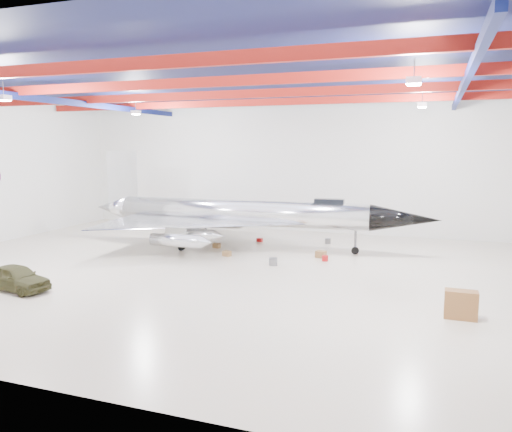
% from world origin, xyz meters
% --- Properties ---
extents(floor, '(40.00, 40.00, 0.00)m').
position_xyz_m(floor, '(0.00, 0.00, 0.00)').
color(floor, beige).
rests_on(floor, ground).
extents(wall_back, '(40.00, 0.00, 40.00)m').
position_xyz_m(wall_back, '(0.00, 15.00, 5.50)').
color(wall_back, silver).
rests_on(wall_back, floor).
extents(ceiling, '(40.00, 40.00, 0.00)m').
position_xyz_m(ceiling, '(0.00, 0.00, 11.00)').
color(ceiling, '#0A0F38').
rests_on(ceiling, wall_back).
extents(ceiling_structure, '(39.50, 29.50, 1.08)m').
position_xyz_m(ceiling_structure, '(0.00, 0.00, 10.32)').
color(ceiling_structure, maroon).
rests_on(ceiling_structure, ceiling).
extents(jet_aircraft, '(25.36, 15.24, 6.91)m').
position_xyz_m(jet_aircraft, '(-2.08, 6.68, 2.27)').
color(jet_aircraft, silver).
rests_on(jet_aircraft, floor).
extents(jeep, '(4.04, 2.15, 1.31)m').
position_xyz_m(jeep, '(-8.77, -7.15, 0.65)').
color(jeep, '#3A381D').
rests_on(jeep, floor).
extents(desk, '(1.33, 0.67, 1.22)m').
position_xyz_m(desk, '(12.21, -4.09, 0.61)').
color(desk, brown).
rests_on(desk, floor).
extents(crate_ply, '(0.53, 0.45, 0.34)m').
position_xyz_m(crate_ply, '(-3.59, 5.92, 0.17)').
color(crate_ply, olive).
rests_on(crate_ply, floor).
extents(toolbox_red, '(0.44, 0.38, 0.27)m').
position_xyz_m(toolbox_red, '(-1.45, 9.15, 0.14)').
color(toolbox_red, '#A81012').
rests_on(toolbox_red, floor).
extents(engine_drum, '(0.66, 0.66, 0.46)m').
position_xyz_m(engine_drum, '(1.84, 2.28, 0.23)').
color(engine_drum, '#59595B').
rests_on(engine_drum, floor).
extents(parts_bin, '(0.73, 0.63, 0.44)m').
position_xyz_m(parts_bin, '(4.13, 5.36, 0.22)').
color(parts_bin, olive).
rests_on(parts_bin, floor).
extents(crate_small, '(0.40, 0.37, 0.23)m').
position_xyz_m(crate_small, '(-7.52, 6.25, 0.11)').
color(crate_small, '#59595B').
rests_on(crate_small, floor).
extents(tool_chest, '(0.53, 0.53, 0.36)m').
position_xyz_m(tool_chest, '(4.60, 4.47, 0.18)').
color(tool_chest, '#A81012').
rests_on(tool_chest, floor).
extents(oil_barrel, '(0.60, 0.54, 0.35)m').
position_xyz_m(oil_barrel, '(-1.84, 3.67, 0.18)').
color(oil_barrel, olive).
rests_on(oil_barrel, floor).
extents(spares_box, '(0.50, 0.50, 0.39)m').
position_xyz_m(spares_box, '(3.60, 10.19, 0.19)').
color(spares_box, '#59595B').
rests_on(spares_box, floor).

